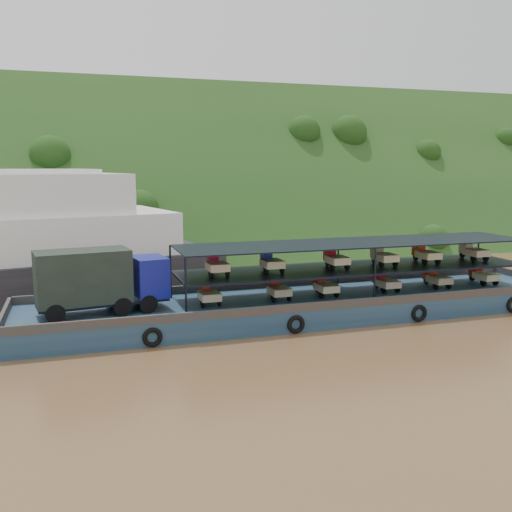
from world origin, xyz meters
name	(u,v)px	position (x,y,z in m)	size (l,w,h in m)	color
ground	(299,309)	(0.00, 0.00, 0.00)	(160.00, 160.00, 0.00)	brown
hillside	(190,242)	(0.00, 36.00, 0.00)	(140.00, 28.00, 28.00)	#183714
cargo_barge	(286,299)	(-1.55, -1.67, 1.20)	(35.00, 7.18, 4.81)	#153149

